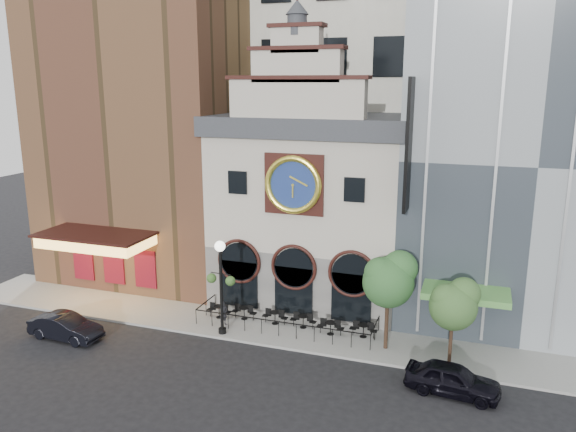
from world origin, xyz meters
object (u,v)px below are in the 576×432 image
Objects in this scene: bistro_4 at (330,327)px; lamppost at (221,277)px; bistro_0 at (219,311)px; pedestrian at (223,313)px; bistro_2 at (275,317)px; car_right at (453,379)px; bistro_1 at (244,312)px; bistro_5 at (363,329)px; bistro_3 at (303,320)px; car_left at (66,327)px; tree_right at (454,303)px; tree_left at (389,278)px.

lamppost is at bearing -162.62° from bistro_4.
bistro_0 is 1.06× the size of pedestrian.
bistro_4 is (3.54, -0.33, 0.00)m from bistro_2.
car_right is at bearing -29.78° from bistro_4.
bistro_0 is at bearing -168.77° from bistro_1.
bistro_3 is at bearing 178.91° from bistro_5.
car_left is at bearing -155.06° from lamppost.
tree_right is at bearing -13.40° from bistro_3.
tree_right reaches higher than bistro_4.
pedestrian is at bearing 115.00° from lamppost.
car_right is (8.76, -4.36, 0.14)m from bistro_3.
bistro_1 is at bearing -5.93° from pedestrian.
bistro_4 is 6.46m from pedestrian.
car_left is (-16.17, -5.46, 0.11)m from bistro_5.
bistro_2 is at bearing 45.32° from lamppost.
tree_left is (17.65, 4.54, 3.49)m from car_left.
bistro_1 is 0.36× the size of car_left.
bistro_4 is 0.29× the size of tree_left.
bistro_1 and bistro_4 have the same top height.
tree_right reaches higher than pedestrian.
car_right is 0.79× the size of lamppost.
car_right is 21.33m from car_left.
bistro_1 is 1.00× the size of bistro_4.
bistro_2 is 0.29× the size of tree_left.
tree_left is 1.16× the size of tree_right.
lamppost reaches higher than bistro_4.
pedestrian is at bearing -51.33° from bistro_0.
bistro_0 is 1.00× the size of bistro_1.
lamppost reaches higher than bistro_5.
bistro_3 is at bearing 166.60° from tree_right.
bistro_2 is at bearing 169.00° from tree_right.
bistro_0 is 8.88m from car_left.
bistro_5 is at bearing -0.66° from bistro_1.
tree_left is (6.88, -0.95, 3.59)m from bistro_2.
tree_left is (8.92, -1.00, 3.59)m from bistro_1.
pedestrian reaches higher than bistro_2.
car_left reaches higher than bistro_1.
tree_right is (8.53, -2.03, 3.04)m from bistro_3.
bistro_3 is 13.70m from car_left.
pedestrian is (-13.39, 3.16, 0.15)m from car_right.
tree_right reaches higher than bistro_1.
pedestrian reaches higher than bistro_5.
bistro_5 is (1.86, 0.29, 0.00)m from bistro_4.
bistro_1 is at bearing 173.61° from tree_left.
bistro_5 is at bearing -54.33° from pedestrian.
bistro_2 is 1.00× the size of bistro_3.
bistro_4 is (7.13, -0.07, 0.00)m from bistro_0.
lamppost is at bearing 87.13° from car_right.
bistro_3 is at bearing 169.13° from tree_left.
pedestrian reaches higher than car_left.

